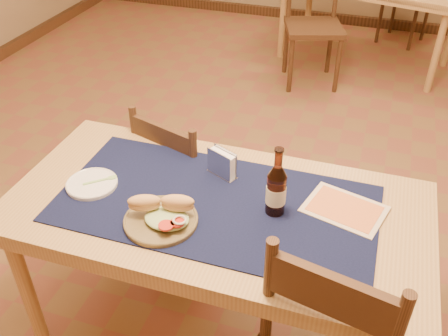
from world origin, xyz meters
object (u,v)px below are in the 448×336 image
(main_table, at_px, (216,220))
(sandwich_plate, at_px, (162,216))
(napkin_holder, at_px, (222,164))
(chair_main_far, at_px, (186,180))
(beer_bottle, at_px, (276,189))

(main_table, relative_size, sandwich_plate, 5.93)
(main_table, bearing_deg, napkin_holder, 100.77)
(sandwich_plate, bearing_deg, main_table, 47.40)
(chair_main_far, relative_size, sandwich_plate, 3.27)
(chair_main_far, xyz_separation_m, sandwich_plate, (0.17, -0.62, 0.32))
(napkin_holder, bearing_deg, beer_bottle, -31.26)
(sandwich_plate, relative_size, napkin_holder, 1.95)
(beer_bottle, bearing_deg, main_table, -174.37)
(main_table, bearing_deg, chair_main_far, 124.53)
(main_table, height_order, beer_bottle, beer_bottle)
(main_table, xyz_separation_m, beer_bottle, (0.22, 0.02, 0.19))
(chair_main_far, height_order, napkin_holder, chair_main_far)
(main_table, distance_m, sandwich_plate, 0.25)
(main_table, distance_m, chair_main_far, 0.60)
(chair_main_far, distance_m, beer_bottle, 0.80)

